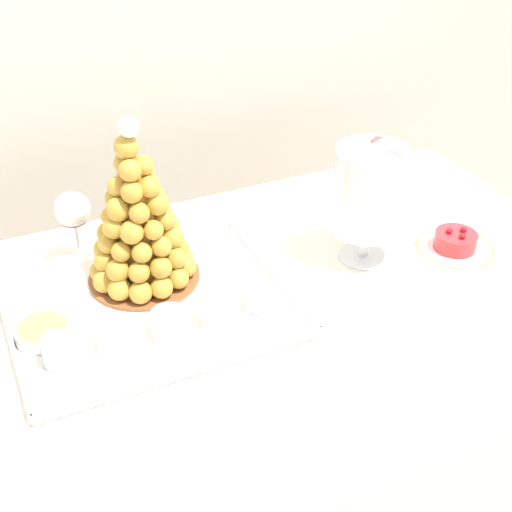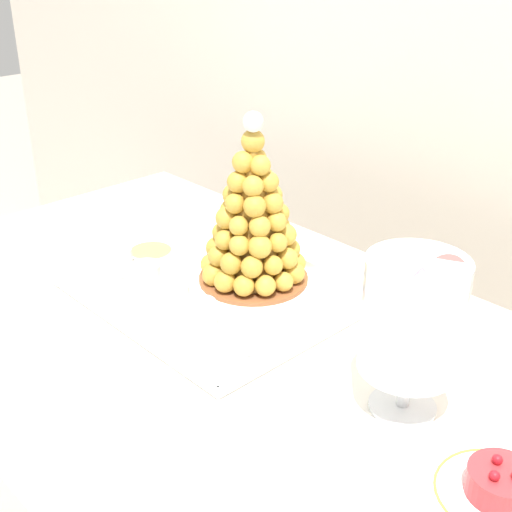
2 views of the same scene
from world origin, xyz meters
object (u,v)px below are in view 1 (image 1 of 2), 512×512
object	(u,v)px
macaron_goblet	(369,191)
fruit_tart_plate	(456,245)
dessert_cup_left	(56,352)
dessert_cup_right	(259,297)
croquembouche	(138,222)
dessert_cup_centre	(169,325)
serving_tray	(150,306)
dessert_cup_mid_left	(114,337)
dessert_cup_mid_right	(215,313)
creme_brulee_ramekin	(43,331)
wine_glass	(73,212)

from	to	relation	value
macaron_goblet	fruit_tart_plate	size ratio (longest dim) A/B	1.54
dessert_cup_left	dessert_cup_right	distance (m)	0.38
croquembouche	dessert_cup_right	size ratio (longest dim) A/B	6.22
dessert_cup_left	dessert_cup_centre	size ratio (longest dim) A/B	0.89
serving_tray	dessert_cup_mid_left	bearing A→B (deg)	-134.20
dessert_cup_mid_left	dessert_cup_centre	distance (m)	0.10
croquembouche	fruit_tart_plate	bearing A→B (deg)	-14.80
croquembouche	dessert_cup_mid_right	size ratio (longest dim) A/B	6.14
dessert_cup_mid_right	creme_brulee_ramekin	size ratio (longest dim) A/B	0.57
creme_brulee_ramekin	dessert_cup_left	bearing A→B (deg)	-82.96
croquembouche	dessert_cup_mid_right	xyz separation A→B (m)	(0.08, -0.20, -0.11)
dessert_cup_centre	macaron_goblet	size ratio (longest dim) A/B	0.24
fruit_tart_plate	dessert_cup_right	bearing A→B (deg)	-178.83
serving_tray	dessert_cup_centre	xyz separation A→B (m)	(0.01, -0.10, 0.03)
dessert_cup_mid_left	wine_glass	size ratio (longest dim) A/B	0.37
dessert_cup_mid_right	wine_glass	size ratio (longest dim) A/B	0.35
fruit_tart_plate	serving_tray	bearing A→B (deg)	173.05
dessert_cup_left	dessert_cup_right	bearing A→B (deg)	-0.01
dessert_cup_mid_left	dessert_cup_left	bearing A→B (deg)	176.44
creme_brulee_ramekin	macaron_goblet	size ratio (longest dim) A/B	0.38
croquembouche	fruit_tart_plate	xyz separation A→B (m)	(0.65, -0.17, -0.13)
dessert_cup_centre	dessert_cup_mid_right	distance (m)	0.09
serving_tray	dessert_cup_centre	distance (m)	0.11
serving_tray	macaron_goblet	size ratio (longest dim) A/B	1.99
croquembouche	dessert_cup_mid_right	distance (m)	0.24
dessert_cup_mid_left	dessert_cup_right	bearing A→B (deg)	1.23
macaron_goblet	dessert_cup_right	bearing A→B (deg)	-165.42
dessert_cup_mid_right	croquembouche	bearing A→B (deg)	111.08
creme_brulee_ramekin	croquembouche	bearing A→B (deg)	24.22
dessert_cup_mid_right	dessert_cup_centre	bearing A→B (deg)	178.32
macaron_goblet	wine_glass	xyz separation A→B (m)	(-0.55, 0.24, -0.04)
dessert_cup_left	dessert_cup_mid_right	world-z (taller)	dessert_cup_mid_right
serving_tray	dessert_cup_mid_right	distance (m)	0.14
croquembouche	dessert_cup_mid_left	size ratio (longest dim) A/B	5.79
macaron_goblet	dessert_cup_centre	bearing A→B (deg)	-169.46
dessert_cup_centre	croquembouche	bearing A→B (deg)	86.74
dessert_cup_centre	dessert_cup_mid_left	bearing A→B (deg)	175.58
dessert_cup_mid_left	dessert_cup_mid_right	xyz separation A→B (m)	(0.19, -0.01, -0.00)
creme_brulee_ramekin	fruit_tart_plate	distance (m)	0.87
dessert_cup_mid_left	fruit_tart_plate	world-z (taller)	dessert_cup_mid_left
wine_glass	creme_brulee_ramekin	bearing A→B (deg)	-117.33
dessert_cup_mid_right	fruit_tart_plate	distance (m)	0.57
macaron_goblet	croquembouche	bearing A→B (deg)	166.52
creme_brulee_ramekin	fruit_tart_plate	xyz separation A→B (m)	(0.87, -0.07, -0.01)
fruit_tart_plate	wine_glass	xyz separation A→B (m)	(-0.75, 0.30, 0.10)
dessert_cup_mid_left	dessert_cup_mid_right	bearing A→B (deg)	-3.14
croquembouche	creme_brulee_ramekin	distance (m)	0.27
creme_brulee_ramekin	macaron_goblet	xyz separation A→B (m)	(0.67, -0.01, 0.14)
croquembouche	dessert_cup_mid_right	bearing A→B (deg)	-68.92
macaron_goblet	dessert_cup_mid_right	bearing A→B (deg)	-166.73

